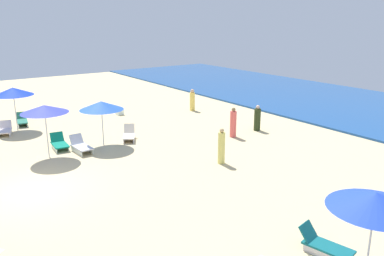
# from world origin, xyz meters

# --- Properties ---
(ground_plane) EXTENTS (60.00, 60.00, 0.00)m
(ground_plane) POSITION_xyz_m (0.00, 0.00, 0.00)
(ground_plane) COLOR beige
(ocean) EXTENTS (60.00, 13.46, 0.12)m
(ocean) POSITION_xyz_m (0.00, 23.27, 0.06)
(ocean) COLOR #1C4E92
(ocean) RESTS_ON ground_plane
(umbrella_0) EXTENTS (2.18, 2.18, 2.29)m
(umbrella_0) POSITION_xyz_m (-3.76, 4.59, 2.08)
(umbrella_0) COLOR silver
(umbrella_0) RESTS_ON ground_plane
(lounge_chair_0_0) EXTENTS (1.48, 1.17, 0.74)m
(lounge_chair_0_0) POSITION_xyz_m (-3.84, 6.07, 0.26)
(lounge_chair_0_0) COLOR silver
(lounge_chair_0_0) RESTS_ON ground_plane
(umbrella_1) EXTENTS (2.21, 2.21, 2.50)m
(umbrella_1) POSITION_xyz_m (-9.28, 1.64, 2.28)
(umbrella_1) COLOR silver
(umbrella_1) RESTS_ON ground_plane
(lounge_chair_1_0) EXTENTS (1.44, 0.98, 0.68)m
(lounge_chair_1_0) POSITION_xyz_m (-8.78, 0.89, 0.25)
(lounge_chair_1_0) COLOR silver
(lounge_chair_1_0) RESTS_ON ground_plane
(lounge_chair_1_1) EXTENTS (1.53, 0.79, 0.69)m
(lounge_chair_1_1) POSITION_xyz_m (-10.35, 2.15, 0.26)
(lounge_chair_1_1) COLOR silver
(lounge_chair_1_1) RESTS_ON ground_plane
(umbrella_2) EXTENTS (2.28, 2.28, 2.31)m
(umbrella_2) POSITION_xyz_m (10.09, 5.69, 2.11)
(umbrella_2) COLOR silver
(umbrella_2) RESTS_ON ground_plane
(lounge_chair_2_0) EXTENTS (1.55, 0.87, 0.69)m
(lounge_chair_2_0) POSITION_xyz_m (8.82, 5.71, 0.25)
(lounge_chair_2_0) COLOR silver
(lounge_chair_2_0) RESTS_ON ground_plane
(umbrella_4) EXTENTS (2.13, 2.13, 2.49)m
(umbrella_4) POSITION_xyz_m (-3.57, 1.79, 2.30)
(umbrella_4) COLOR silver
(umbrella_4) RESTS_ON ground_plane
(lounge_chair_4_0) EXTENTS (1.41, 0.77, 0.72)m
(lounge_chair_4_0) POSITION_xyz_m (-4.51, 2.58, 0.26)
(lounge_chair_4_0) COLOR silver
(lounge_chair_4_0) RESTS_ON ground_plane
(lounge_chair_4_1) EXTENTS (1.49, 0.74, 0.77)m
(lounge_chair_4_1) POSITION_xyz_m (-3.41, 3.28, 0.28)
(lounge_chair_4_1) COLOR silver
(lounge_chair_4_1) RESTS_ON ground_plane
(beachgoer_0) EXTENTS (0.43, 0.43, 1.63)m
(beachgoer_0) POSITION_xyz_m (-1.10, 10.97, 0.76)
(beachgoer_0) COLOR #EE5D58
(beachgoer_0) RESTS_ON ground_plane
(beachgoer_1) EXTENTS (0.32, 0.32, 1.62)m
(beachgoer_1) POSITION_xyz_m (1.70, 7.86, 0.76)
(beachgoer_1) COLOR #E2D56B
(beachgoer_1) RESTS_ON ground_plane
(beachgoer_2) EXTENTS (0.49, 0.49, 1.52)m
(beachgoer_2) POSITION_xyz_m (-7.57, 12.83, 0.71)
(beachgoer_2) COLOR #F9D45C
(beachgoer_2) RESTS_ON ground_plane
(beachgoer_3) EXTENTS (0.52, 0.52, 1.49)m
(beachgoer_3) POSITION_xyz_m (-1.27, 12.95, 0.68)
(beachgoer_3) COLOR #293619
(beachgoer_3) RESTS_ON ground_plane
(cooler_box_0) EXTENTS (0.52, 0.41, 0.44)m
(cooler_box_0) POSITION_xyz_m (-9.41, 8.14, 0.22)
(cooler_box_0) COLOR white
(cooler_box_0) RESTS_ON ground_plane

